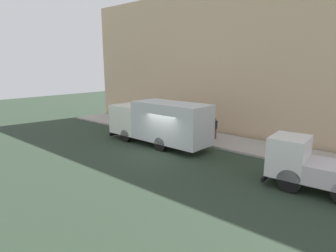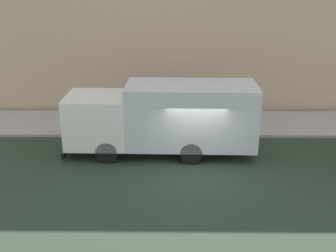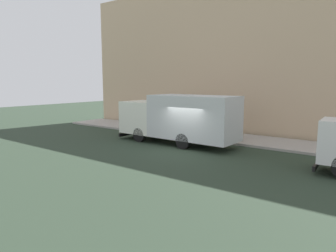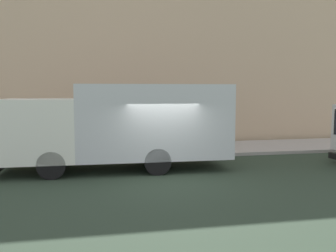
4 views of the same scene
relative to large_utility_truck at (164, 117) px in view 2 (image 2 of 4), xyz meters
name	(u,v)px [view 2 (image 2 of 4)]	position (x,y,z in m)	size (l,w,h in m)	color
ground	(195,165)	(-1.24, -1.33, -1.72)	(80.00, 80.00, 0.00)	#283628
sidewalk	(191,123)	(3.61, -1.33, -1.65)	(3.71, 30.00, 0.15)	#A7A199
building_facade	(191,6)	(5.96, -1.33, 4.19)	(0.50, 30.00, 11.83)	tan
large_utility_truck	(164,117)	(0.00, 0.00, 0.00)	(2.59, 8.36, 3.17)	white
pedestrian_walking	(135,103)	(4.31, 1.65, -0.73)	(0.50, 0.50, 1.61)	#48324D
pedestrian_standing	(159,100)	(4.85, 0.38, -0.72)	(0.39, 0.39, 1.63)	#534249
pedestrian_third	(214,107)	(3.55, -2.54, -0.71)	(0.56, 0.56, 1.66)	brown
traffic_cone_orange	(64,126)	(2.18, 5.06, -1.29)	(0.39, 0.39, 0.56)	orange
street_sign_post	(144,105)	(2.06, 1.02, -0.16)	(0.44, 0.08, 2.38)	#4C5156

